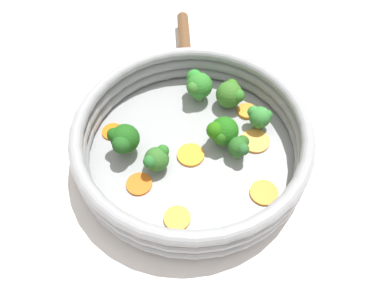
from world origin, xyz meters
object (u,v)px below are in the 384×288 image
at_px(carrot_slice_0, 264,193).
at_px(carrot_slice_4, 113,132).
at_px(carrot_slice_6, 179,219).
at_px(broccoli_floret_5, 222,131).
at_px(broccoli_floret_6, 124,139).
at_px(carrot_slice_3, 255,141).
at_px(skillet, 192,152).
at_px(broccoli_floret_4, 230,94).
at_px(broccoli_floret_2, 239,147).
at_px(broccoli_floret_3, 198,85).
at_px(carrot_slice_5, 247,111).
at_px(carrot_slice_1, 139,184).
at_px(carrot_slice_2, 191,155).
at_px(broccoli_floret_0, 259,117).
at_px(broccoli_floret_1, 157,159).

xyz_separation_m(carrot_slice_0, carrot_slice_4, (0.25, -0.07, -0.00)).
height_order(carrot_slice_6, broccoli_floret_5, broccoli_floret_5).
bearing_deg(carrot_slice_4, carrot_slice_6, 135.79).
relative_size(carrot_slice_4, broccoli_floret_6, 0.63).
bearing_deg(carrot_slice_3, carrot_slice_4, 4.96).
height_order(skillet, broccoli_floret_4, broccoli_floret_4).
relative_size(carrot_slice_3, broccoli_floret_5, 0.91).
xyz_separation_m(broccoli_floret_2, broccoli_floret_4, (0.03, -0.11, 0.00)).
distance_m(carrot_slice_0, broccoli_floret_3, 0.21).
height_order(carrot_slice_5, broccoli_floret_4, broccoli_floret_4).
bearing_deg(carrot_slice_4, carrot_slice_5, -159.20).
bearing_deg(carrot_slice_1, carrot_slice_0, -174.81).
bearing_deg(carrot_slice_1, carrot_slice_2, -136.24).
distance_m(broccoli_floret_0, broccoli_floret_2, 0.07).
relative_size(carrot_slice_4, carrot_slice_6, 0.91).
height_order(broccoli_floret_0, broccoli_floret_4, broccoli_floret_4).
height_order(carrot_slice_5, broccoli_floret_5, broccoli_floret_5).
bearing_deg(broccoli_floret_2, broccoli_floret_4, -76.27).
distance_m(carrot_slice_0, broccoli_floret_1, 0.16).
distance_m(carrot_slice_3, broccoli_floret_0, 0.04).
bearing_deg(broccoli_floret_2, broccoli_floret_6, 7.29).
relative_size(carrot_slice_1, carrot_slice_3, 0.83).
bearing_deg(carrot_slice_1, carrot_slice_4, -52.56).
bearing_deg(broccoli_floret_1, carrot_slice_6, 121.84).
xyz_separation_m(broccoli_floret_1, broccoli_floret_4, (-0.09, -0.15, 0.00)).
distance_m(carrot_slice_1, broccoli_floret_1, 0.04).
bearing_deg(carrot_slice_3, broccoli_floret_1, 27.52).
height_order(carrot_slice_5, broccoli_floret_6, broccoli_floret_6).
relative_size(broccoli_floret_3, broccoli_floret_6, 0.99).
height_order(carrot_slice_1, carrot_slice_2, same).
xyz_separation_m(broccoli_floret_0, broccoli_floret_6, (0.20, 0.09, 0.01)).
xyz_separation_m(broccoli_floret_0, broccoli_floret_1, (0.14, 0.11, -0.00)).
height_order(carrot_slice_4, carrot_slice_5, carrot_slice_5).
relative_size(broccoli_floret_0, broccoli_floret_6, 0.79).
distance_m(carrot_slice_4, broccoli_floret_5, 0.18).
bearing_deg(broccoli_floret_4, broccoli_floret_6, 40.83).
xyz_separation_m(carrot_slice_0, broccoli_floret_6, (0.22, -0.04, 0.03)).
bearing_deg(broccoli_floret_2, broccoli_floret_1, 19.31).
distance_m(carrot_slice_2, carrot_slice_6, 0.11).
height_order(carrot_slice_0, carrot_slice_4, same).
distance_m(carrot_slice_1, carrot_slice_6, 0.08).
bearing_deg(broccoli_floret_5, broccoli_floret_6, 16.73).
bearing_deg(broccoli_floret_4, broccoli_floret_5, 87.03).
relative_size(carrot_slice_0, carrot_slice_2, 0.97).
bearing_deg(broccoli_floret_5, broccoli_floret_2, 145.29).
bearing_deg(broccoli_floret_2, carrot_slice_2, 8.95).
height_order(carrot_slice_2, carrot_slice_5, carrot_slice_5).
distance_m(skillet, broccoli_floret_3, 0.12).
bearing_deg(broccoli_floret_6, carrot_slice_3, -164.41).
relative_size(carrot_slice_5, broccoli_floret_6, 0.61).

